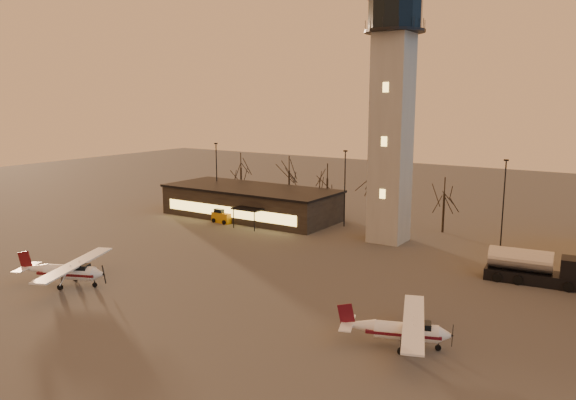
{
  "coord_description": "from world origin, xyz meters",
  "views": [
    {
      "loc": [
        25.82,
        -30.87,
        16.81
      ],
      "look_at": [
        -3.1,
        13.0,
        7.25
      ],
      "focal_mm": 35.0,
      "sensor_mm": 36.0,
      "label": 1
    }
  ],
  "objects_px": {
    "cessna_front": "(408,334)",
    "service_cart": "(223,217)",
    "fuel_truck": "(533,270)",
    "terminal": "(251,202)",
    "control_tower": "(392,102)",
    "cessna_rear": "(72,275)"
  },
  "relations": [
    {
      "from": "cessna_front",
      "to": "cessna_rear",
      "type": "distance_m",
      "value": 30.59
    },
    {
      "from": "cessna_front",
      "to": "service_cart",
      "type": "distance_m",
      "value": 42.87
    },
    {
      "from": "service_cart",
      "to": "cessna_front",
      "type": "bearing_deg",
      "value": -28.68
    },
    {
      "from": "terminal",
      "to": "cessna_front",
      "type": "xyz_separation_m",
      "value": [
        34.86,
        -28.37,
        -1.18
      ]
    },
    {
      "from": "cessna_rear",
      "to": "service_cart",
      "type": "height_order",
      "value": "cessna_rear"
    },
    {
      "from": "fuel_truck",
      "to": "service_cart",
      "type": "bearing_deg",
      "value": 168.45
    },
    {
      "from": "control_tower",
      "to": "cessna_front",
      "type": "bearing_deg",
      "value": -64.0
    },
    {
      "from": "control_tower",
      "to": "cessna_front",
      "type": "xyz_separation_m",
      "value": [
        12.87,
        -26.39,
        -15.35
      ]
    },
    {
      "from": "terminal",
      "to": "fuel_truck",
      "type": "height_order",
      "value": "terminal"
    },
    {
      "from": "control_tower",
      "to": "cessna_rear",
      "type": "bearing_deg",
      "value": -119.3
    },
    {
      "from": "control_tower",
      "to": "terminal",
      "type": "height_order",
      "value": "control_tower"
    },
    {
      "from": "control_tower",
      "to": "fuel_truck",
      "type": "distance_m",
      "value": 24.07
    },
    {
      "from": "cessna_rear",
      "to": "fuel_truck",
      "type": "relative_size",
      "value": 1.26
    },
    {
      "from": "control_tower",
      "to": "cessna_rear",
      "type": "distance_m",
      "value": 38.65
    },
    {
      "from": "terminal",
      "to": "fuel_truck",
      "type": "relative_size",
      "value": 2.95
    },
    {
      "from": "terminal",
      "to": "cessna_rear",
      "type": "xyz_separation_m",
      "value": [
        4.62,
        -32.94,
        -1.1
      ]
    },
    {
      "from": "cessna_front",
      "to": "terminal",
      "type": "bearing_deg",
      "value": 120.67
    },
    {
      "from": "fuel_truck",
      "to": "service_cart",
      "type": "xyz_separation_m",
      "value": [
        -40.44,
        4.04,
        -0.51
      ]
    },
    {
      "from": "control_tower",
      "to": "service_cart",
      "type": "height_order",
      "value": "control_tower"
    },
    {
      "from": "fuel_truck",
      "to": "cessna_front",
      "type": "bearing_deg",
      "value": -108.99
    },
    {
      "from": "control_tower",
      "to": "fuel_truck",
      "type": "xyz_separation_m",
      "value": [
        17.39,
        -7.03,
        -15.09
      ]
    },
    {
      "from": "service_cart",
      "to": "terminal",
      "type": "bearing_deg",
      "value": 82.39
    }
  ]
}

